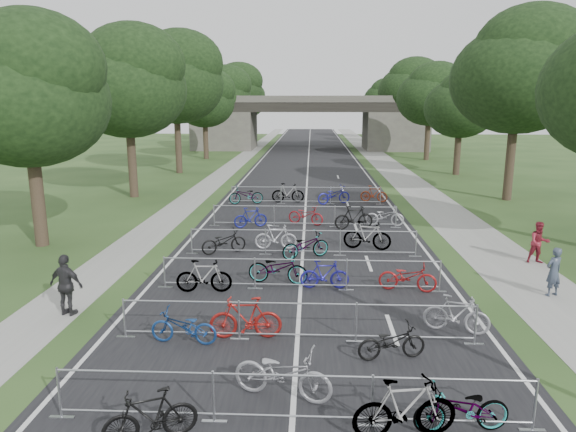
% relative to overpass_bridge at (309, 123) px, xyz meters
% --- Properties ---
extents(road, '(11.00, 140.00, 0.01)m').
position_rel_overpass_bridge_xyz_m(road, '(0.00, -15.00, -3.53)').
color(road, black).
rests_on(road, ground).
extents(sidewalk_right, '(3.00, 140.00, 0.01)m').
position_rel_overpass_bridge_xyz_m(sidewalk_right, '(8.00, -15.00, -3.53)').
color(sidewalk_right, gray).
rests_on(sidewalk_right, ground).
extents(sidewalk_left, '(2.00, 140.00, 0.01)m').
position_rel_overpass_bridge_xyz_m(sidewalk_left, '(-7.50, -15.00, -3.53)').
color(sidewalk_left, gray).
rests_on(sidewalk_left, ground).
extents(lane_markings, '(0.12, 140.00, 0.00)m').
position_rel_overpass_bridge_xyz_m(lane_markings, '(0.00, -15.00, -3.53)').
color(lane_markings, silver).
rests_on(lane_markings, ground).
extents(overpass_bridge, '(31.00, 8.00, 7.05)m').
position_rel_overpass_bridge_xyz_m(overpass_bridge, '(0.00, 0.00, 0.00)').
color(overpass_bridge, '#4F4B47').
rests_on(overpass_bridge, ground).
extents(tree_left_0, '(6.72, 6.72, 10.25)m').
position_rel_overpass_bridge_xyz_m(tree_left_0, '(-11.39, -49.07, 2.96)').
color(tree_left_0, '#33261C').
rests_on(tree_left_0, ground).
extents(tree_left_1, '(7.56, 7.56, 11.53)m').
position_rel_overpass_bridge_xyz_m(tree_left_1, '(-11.39, -37.07, 3.77)').
color(tree_left_1, '#33261C').
rests_on(tree_left_1, ground).
extents(tree_right_1, '(8.18, 8.18, 12.47)m').
position_rel_overpass_bridge_xyz_m(tree_right_1, '(13.11, -37.07, 4.37)').
color(tree_right_1, '#33261C').
rests_on(tree_right_1, ground).
extents(tree_left_2, '(8.40, 8.40, 12.81)m').
position_rel_overpass_bridge_xyz_m(tree_left_2, '(-11.39, -25.07, 4.58)').
color(tree_left_2, '#33261C').
rests_on(tree_left_2, ground).
extents(tree_right_2, '(6.16, 6.16, 9.39)m').
position_rel_overpass_bridge_xyz_m(tree_right_2, '(13.11, -25.07, 2.41)').
color(tree_right_2, '#33261C').
rests_on(tree_right_2, ground).
extents(tree_left_3, '(6.72, 6.72, 10.25)m').
position_rel_overpass_bridge_xyz_m(tree_left_3, '(-11.39, -13.07, 2.96)').
color(tree_left_3, '#33261C').
rests_on(tree_left_3, ground).
extents(tree_right_3, '(7.17, 7.17, 10.93)m').
position_rel_overpass_bridge_xyz_m(tree_right_3, '(13.11, -13.07, 3.39)').
color(tree_right_3, '#33261C').
rests_on(tree_right_3, ground).
extents(tree_left_4, '(7.56, 7.56, 11.53)m').
position_rel_overpass_bridge_xyz_m(tree_left_4, '(-11.39, -1.07, 3.77)').
color(tree_left_4, '#33261C').
rests_on(tree_left_4, ground).
extents(tree_right_4, '(8.18, 8.18, 12.47)m').
position_rel_overpass_bridge_xyz_m(tree_right_4, '(13.11, -1.07, 4.37)').
color(tree_right_4, '#33261C').
rests_on(tree_right_4, ground).
extents(tree_left_5, '(8.40, 8.40, 12.81)m').
position_rel_overpass_bridge_xyz_m(tree_left_5, '(-11.39, 10.93, 4.58)').
color(tree_left_5, '#33261C').
rests_on(tree_left_5, ground).
extents(tree_right_5, '(6.16, 6.16, 9.39)m').
position_rel_overpass_bridge_xyz_m(tree_right_5, '(13.11, 10.93, 2.41)').
color(tree_right_5, '#33261C').
rests_on(tree_right_5, ground).
extents(tree_left_6, '(6.72, 6.72, 10.25)m').
position_rel_overpass_bridge_xyz_m(tree_left_6, '(-11.39, 22.93, 2.96)').
color(tree_left_6, '#33261C').
rests_on(tree_left_6, ground).
extents(tree_right_6, '(7.17, 7.17, 10.93)m').
position_rel_overpass_bridge_xyz_m(tree_right_6, '(13.11, 22.93, 3.39)').
color(tree_right_6, '#33261C').
rests_on(tree_right_6, ground).
extents(barrier_row_1, '(9.70, 0.08, 1.10)m').
position_rel_overpass_bridge_xyz_m(barrier_row_1, '(0.00, -61.40, -2.99)').
color(barrier_row_1, '#A6A9AE').
rests_on(barrier_row_1, ground).
extents(barrier_row_2, '(9.70, 0.08, 1.10)m').
position_rel_overpass_bridge_xyz_m(barrier_row_2, '(0.00, -57.80, -2.99)').
color(barrier_row_2, '#A6A9AE').
rests_on(barrier_row_2, ground).
extents(barrier_row_3, '(9.70, 0.08, 1.10)m').
position_rel_overpass_bridge_xyz_m(barrier_row_3, '(0.00, -54.00, -2.99)').
color(barrier_row_3, '#A6A9AE').
rests_on(barrier_row_3, ground).
extents(barrier_row_4, '(9.70, 0.08, 1.10)m').
position_rel_overpass_bridge_xyz_m(barrier_row_4, '(0.00, -50.00, -2.99)').
color(barrier_row_4, '#A6A9AE').
rests_on(barrier_row_4, ground).
extents(barrier_row_5, '(9.70, 0.08, 1.10)m').
position_rel_overpass_bridge_xyz_m(barrier_row_5, '(0.00, -45.00, -2.99)').
color(barrier_row_5, '#A6A9AE').
rests_on(barrier_row_5, ground).
extents(barrier_row_6, '(9.70, 0.08, 1.10)m').
position_rel_overpass_bridge_xyz_m(barrier_row_6, '(0.00, -39.00, -2.99)').
color(barrier_row_6, '#A6A9AE').
rests_on(barrier_row_6, ground).
extents(bike_4, '(1.79, 1.14, 1.04)m').
position_rel_overpass_bridge_xyz_m(bike_4, '(-2.58, -62.05, -3.01)').
color(bike_4, black).
rests_on(bike_4, ground).
extents(bike_5, '(2.29, 1.30, 1.14)m').
position_rel_overpass_bridge_xyz_m(bike_5, '(-0.23, -60.49, -2.96)').
color(bike_5, '#96969C').
rests_on(bike_5, ground).
extents(bike_6, '(2.06, 0.88, 1.20)m').
position_rel_overpass_bridge_xyz_m(bike_6, '(2.10, -61.71, -2.93)').
color(bike_6, '#A6A9AE').
rests_on(bike_6, ground).
extents(bike_7, '(1.93, 0.89, 0.98)m').
position_rel_overpass_bridge_xyz_m(bike_7, '(3.21, -61.51, -3.04)').
color(bike_7, '#A6A9AE').
rests_on(bike_7, ground).
extents(bike_8, '(1.83, 0.81, 0.93)m').
position_rel_overpass_bridge_xyz_m(bike_8, '(-2.95, -58.10, -3.07)').
color(bike_8, navy).
rests_on(bike_8, ground).
extents(bike_9, '(1.96, 0.68, 1.16)m').
position_rel_overpass_bridge_xyz_m(bike_9, '(-1.37, -57.72, -2.96)').
color(bike_9, maroon).
rests_on(bike_9, ground).
extents(bike_10, '(1.80, 0.95, 0.90)m').
position_rel_overpass_bridge_xyz_m(bike_10, '(2.32, -58.68, -3.08)').
color(bike_10, black).
rests_on(bike_10, ground).
extents(bike_11, '(1.83, 0.99, 1.06)m').
position_rel_overpass_bridge_xyz_m(bike_11, '(4.30, -57.11, -3.00)').
color(bike_11, '#A3A2AA').
rests_on(bike_11, ground).
extents(bike_12, '(1.87, 0.62, 1.11)m').
position_rel_overpass_bridge_xyz_m(bike_12, '(-3.17, -54.40, -2.98)').
color(bike_12, '#A6A9AE').
rests_on(bike_12, ground).
extents(bike_13, '(2.18, 1.05, 1.10)m').
position_rel_overpass_bridge_xyz_m(bike_13, '(-0.79, -53.43, -2.98)').
color(bike_13, '#A6A9AE').
rests_on(bike_13, ground).
extents(bike_14, '(1.66, 0.50, 0.99)m').
position_rel_overpass_bridge_xyz_m(bike_14, '(0.81, -53.86, -3.04)').
color(bike_14, '#1F1B96').
rests_on(bike_14, ground).
extents(bike_15, '(1.98, 0.98, 0.99)m').
position_rel_overpass_bridge_xyz_m(bike_15, '(3.55, -53.97, -3.04)').
color(bike_15, maroon).
rests_on(bike_15, ground).
extents(bike_16, '(2.00, 1.49, 1.00)m').
position_rel_overpass_bridge_xyz_m(bike_16, '(-3.28, -49.88, -3.03)').
color(bike_16, black).
rests_on(bike_16, ground).
extents(bike_17, '(1.82, 0.59, 1.08)m').
position_rel_overpass_bridge_xyz_m(bike_17, '(-1.16, -49.18, -2.99)').
color(bike_17, silver).
rests_on(bike_17, ground).
extents(bike_18, '(2.14, 1.55, 1.07)m').
position_rel_overpass_bridge_xyz_m(bike_18, '(0.12, -50.42, -3.00)').
color(bike_18, '#A6A9AE').
rests_on(bike_18, ground).
extents(bike_19, '(2.11, 0.99, 1.22)m').
position_rel_overpass_bridge_xyz_m(bike_19, '(2.73, -49.03, -2.92)').
color(bike_19, '#A6A9AE').
rests_on(bike_19, ground).
extents(bike_20, '(1.76, 1.06, 1.02)m').
position_rel_overpass_bridge_xyz_m(bike_20, '(-2.70, -45.29, -3.02)').
color(bike_20, navy).
rests_on(bike_20, ground).
extents(bike_21, '(2.03, 1.36, 1.01)m').
position_rel_overpass_bridge_xyz_m(bike_21, '(0.07, -44.53, -3.03)').
color(bike_21, maroon).
rests_on(bike_21, ground).
extents(bike_22, '(2.04, 1.01, 1.18)m').
position_rel_overpass_bridge_xyz_m(bike_22, '(2.46, -45.44, -2.94)').
color(bike_22, black).
rests_on(bike_22, ground).
extents(bike_23, '(1.97, 0.77, 1.02)m').
position_rel_overpass_bridge_xyz_m(bike_23, '(4.08, -44.66, -3.02)').
color(bike_23, '#A4A4AC').
rests_on(bike_23, ground).
extents(bike_24, '(2.23, 1.18, 1.11)m').
position_rel_overpass_bridge_xyz_m(bike_24, '(-3.69, -39.20, -2.98)').
color(bike_24, '#A6A9AE').
rests_on(bike_24, ground).
extents(bike_25, '(2.03, 0.60, 1.22)m').
position_rel_overpass_bridge_xyz_m(bike_25, '(-1.12, -38.59, -2.93)').
color(bike_25, '#A6A9AE').
rests_on(bike_25, ground).
extents(bike_26, '(2.29, 1.56, 1.14)m').
position_rel_overpass_bridge_xyz_m(bike_26, '(1.73, -38.94, -2.96)').
color(bike_26, navy).
rests_on(bike_26, ground).
extents(bike_27, '(1.78, 0.89, 1.03)m').
position_rel_overpass_bridge_xyz_m(bike_27, '(4.30, -38.16, -3.02)').
color(bike_27, '#9B3616').
rests_on(bike_27, ground).
extents(pedestrian_a, '(0.69, 0.58, 1.62)m').
position_rel_overpass_bridge_xyz_m(pedestrian_a, '(8.17, -54.18, -2.72)').
color(pedestrian_a, '#343E4F').
rests_on(pedestrian_a, ground).
extents(pedestrian_b, '(0.82, 0.64, 1.65)m').
position_rel_overpass_bridge_xyz_m(pedestrian_b, '(9.20, -50.66, -2.71)').
color(pedestrian_b, maroon).
rests_on(pedestrian_b, ground).
extents(pedestrian_c, '(1.16, 0.69, 1.85)m').
position_rel_overpass_bridge_xyz_m(pedestrian_c, '(-6.80, -56.42, -2.61)').
color(pedestrian_c, '#28282A').
rests_on(pedestrian_c, ground).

